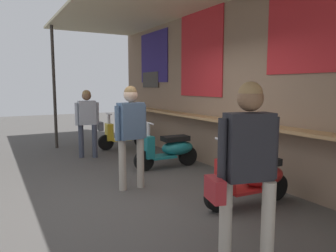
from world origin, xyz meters
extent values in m
plane|color=#474442|center=(0.00, 0.00, 0.00)|extent=(30.02, 30.02, 0.00)
cube|color=#7F6651|center=(0.00, 2.02, 1.72)|extent=(10.72, 0.25, 3.44)
cube|color=#A87F51|center=(0.00, 1.72, 1.03)|extent=(9.65, 0.36, 0.05)
cube|color=navy|center=(-3.50, 1.89, 2.44)|extent=(1.56, 0.02, 1.35)
cube|color=#B22328|center=(-1.29, 1.89, 2.34)|extent=(1.51, 0.02, 1.79)
cube|color=#B22328|center=(1.33, 1.89, 2.56)|extent=(1.46, 0.02, 1.43)
cube|color=#2D2823|center=(-3.70, 1.88, 1.84)|extent=(0.97, 0.03, 0.43)
cylinder|color=#332D28|center=(-4.50, -0.57, 1.63)|extent=(0.08, 0.08, 3.26)
ellipsoid|color=gold|center=(-3.53, 1.25, 0.40)|extent=(0.42, 0.72, 0.30)
cube|color=black|center=(-3.53, 1.20, 0.60)|extent=(0.33, 0.56, 0.10)
cube|color=gold|center=(-3.55, 0.90, 0.25)|extent=(0.41, 0.52, 0.04)
cube|color=gold|center=(-3.57, 0.60, 0.47)|extent=(0.29, 0.17, 0.44)
cylinder|color=#B7B7BC|center=(-3.57, 0.60, 0.60)|extent=(0.07, 0.07, 0.70)
cylinder|color=#B7B7BC|center=(-3.57, 0.60, 0.95)|extent=(0.46, 0.06, 0.04)
cylinder|color=black|center=(-3.57, 0.50, 0.20)|extent=(0.12, 0.40, 0.40)
cylinder|color=black|center=(-3.52, 1.50, 0.20)|extent=(0.12, 0.40, 0.40)
ellipsoid|color=#197075|center=(-1.17, 1.25, 0.40)|extent=(0.41, 0.72, 0.30)
cube|color=black|center=(-1.17, 1.20, 0.60)|extent=(0.32, 0.56, 0.10)
cube|color=#197075|center=(-1.18, 0.90, 0.25)|extent=(0.40, 0.52, 0.04)
cube|color=#197075|center=(-1.20, 0.60, 0.47)|extent=(0.29, 0.17, 0.44)
cylinder|color=#B7B7BC|center=(-1.20, 0.60, 0.60)|extent=(0.07, 0.07, 0.70)
cylinder|color=#B7B7BC|center=(-1.20, 0.60, 0.95)|extent=(0.46, 0.06, 0.04)
cylinder|color=black|center=(-1.20, 0.50, 0.20)|extent=(0.12, 0.40, 0.40)
cylinder|color=black|center=(-1.16, 1.50, 0.20)|extent=(0.12, 0.40, 0.40)
ellipsoid|color=red|center=(1.20, 1.25, 0.40)|extent=(0.42, 0.72, 0.30)
cube|color=black|center=(1.19, 1.20, 0.60)|extent=(0.33, 0.57, 0.10)
cube|color=red|center=(1.18, 0.90, 0.25)|extent=(0.41, 0.52, 0.04)
cube|color=red|center=(1.16, 0.60, 0.47)|extent=(0.29, 0.18, 0.44)
cylinder|color=#B7B7BC|center=(1.16, 0.60, 0.60)|extent=(0.07, 0.07, 0.70)
cylinder|color=#B7B7BC|center=(1.16, 0.60, 0.95)|extent=(0.46, 0.06, 0.04)
cylinder|color=black|center=(1.15, 0.50, 0.20)|extent=(0.12, 0.41, 0.40)
cylinder|color=black|center=(1.21, 1.50, 0.20)|extent=(0.12, 0.41, 0.40)
cylinder|color=#383D4C|center=(-3.00, -0.27, 0.39)|extent=(0.12, 0.12, 0.78)
cylinder|color=#383D4C|center=(-2.86, 0.01, 0.39)|extent=(0.12, 0.12, 0.78)
cube|color=#999EA8|center=(-2.93, -0.13, 1.05)|extent=(0.23, 0.41, 0.55)
sphere|color=brown|center=(-2.93, -0.13, 1.44)|extent=(0.21, 0.21, 0.21)
sphere|color=olive|center=(-2.93, -0.13, 1.48)|extent=(0.19, 0.19, 0.19)
cylinder|color=#999EA8|center=(-2.95, -0.37, 1.03)|extent=(0.08, 0.08, 0.52)
cylinder|color=#999EA8|center=(-2.91, 0.10, 1.03)|extent=(0.08, 0.08, 0.52)
cube|color=#4C4C51|center=(-2.93, 0.17, 0.72)|extent=(0.27, 0.12, 0.20)
cylinder|color=#ADA393|center=(2.49, 0.00, 0.42)|extent=(0.12, 0.12, 0.84)
cylinder|color=#ADA393|center=(2.22, -0.26, 0.42)|extent=(0.12, 0.12, 0.84)
cube|color=#232328|center=(2.35, -0.13, 1.14)|extent=(0.30, 0.46, 0.60)
sphere|color=brown|center=(2.35, -0.13, 1.57)|extent=(0.23, 0.23, 0.23)
sphere|color=olive|center=(2.35, -0.13, 1.61)|extent=(0.21, 0.21, 0.21)
cylinder|color=#232328|center=(2.42, 0.11, 1.12)|extent=(0.08, 0.08, 0.56)
cylinder|color=#232328|center=(2.29, -0.37, 1.12)|extent=(0.08, 0.08, 0.56)
cube|color=maroon|center=(2.29, -0.45, 0.79)|extent=(0.28, 0.16, 0.20)
cylinder|color=#ADA393|center=(-0.30, -0.29, 0.41)|extent=(0.12, 0.12, 0.82)
cylinder|color=#ADA393|center=(-0.30, 0.02, 0.41)|extent=(0.12, 0.12, 0.82)
cube|color=slate|center=(-0.30, -0.14, 1.12)|extent=(0.26, 0.44, 0.58)
sphere|color=beige|center=(-0.30, -0.14, 1.53)|extent=(0.22, 0.22, 0.22)
sphere|color=olive|center=(-0.30, -0.14, 1.57)|extent=(0.21, 0.21, 0.21)
cylinder|color=slate|center=(-0.26, -0.38, 1.09)|extent=(0.08, 0.08, 0.55)
cylinder|color=slate|center=(-0.34, 0.11, 1.09)|extent=(0.08, 0.08, 0.55)
camera|label=1|loc=(4.41, -2.09, 1.67)|focal=34.19mm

